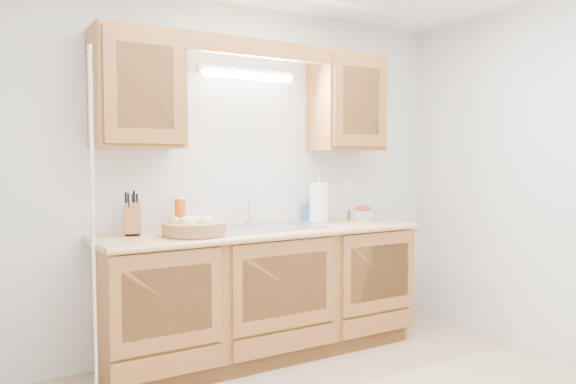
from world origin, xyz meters
TOP-DOWN VIEW (x-y plane):
  - room at (0.00, 0.00)m, footprint 3.52×3.50m
  - base_cabinets at (0.00, 1.20)m, footprint 2.20×0.60m
  - countertop at (0.00, 1.19)m, footprint 2.30×0.63m
  - upper_cabinet_left at (-0.83, 1.33)m, footprint 0.55×0.33m
  - upper_cabinet_right at (0.83, 1.33)m, footprint 0.55×0.33m
  - valance at (0.00, 1.19)m, footprint 2.20×0.05m
  - fluorescent_fixture at (0.00, 1.42)m, footprint 0.76×0.08m
  - sink at (0.00, 1.21)m, footprint 0.84×0.46m
  - wire_shelf_pole at (-1.20, 0.94)m, footprint 0.03×0.03m
  - outlet_plate at (0.95, 1.49)m, footprint 0.08×0.01m
  - fruit_basket at (-0.55, 1.11)m, footprint 0.50×0.50m
  - knife_block at (-0.87, 1.33)m, footprint 0.13×0.18m
  - orange_canister at (-0.54, 1.37)m, footprint 0.09×0.09m
  - soap_bottle at (0.54, 1.42)m, footprint 0.10×0.10m
  - sponge at (0.67, 1.44)m, footprint 0.11×0.08m
  - paper_towel at (0.54, 1.29)m, footprint 0.17×0.17m
  - apple_bowl at (0.87, 1.18)m, footprint 0.27×0.27m

SIDE VIEW (x-z plane):
  - base_cabinets at x=0.00m, z-range 0.01..0.87m
  - sink at x=0.00m, z-range 0.65..1.01m
  - countertop at x=0.00m, z-range 0.86..0.90m
  - sponge at x=0.67m, z-range 0.90..0.92m
  - apple_bowl at x=0.87m, z-range 0.89..1.01m
  - fruit_basket at x=-0.55m, z-range 0.89..1.02m
  - soap_bottle at x=0.54m, z-range 0.90..1.08m
  - wire_shelf_pole at x=-1.20m, z-range 0.00..2.00m
  - knife_block at x=-0.87m, z-range 0.86..1.15m
  - orange_canister at x=-0.54m, z-range 0.90..1.13m
  - paper_towel at x=0.54m, z-range 0.87..1.23m
  - outlet_plate at x=0.95m, z-range 1.09..1.21m
  - room at x=0.00m, z-range 0.00..2.50m
  - upper_cabinet_left at x=-0.83m, z-range 1.45..2.20m
  - upper_cabinet_right at x=0.83m, z-range 1.45..2.20m
  - fluorescent_fixture at x=0.00m, z-range 1.96..2.04m
  - valance at x=0.00m, z-range 2.08..2.20m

